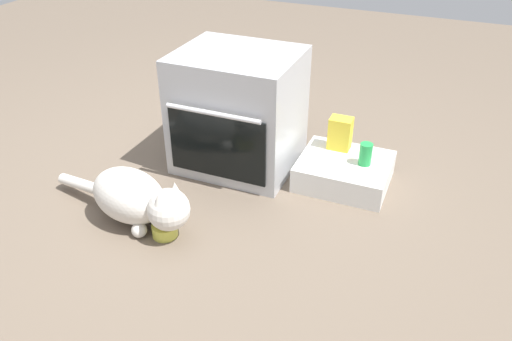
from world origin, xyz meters
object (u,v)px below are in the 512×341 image
object	(u,v)px
pantry_cabinet	(344,171)
soda_can	(366,154)
cat	(136,198)
snack_bag	(340,133)
food_bowl	(164,229)
oven	(238,111)

from	to	relation	value
pantry_cabinet	soda_can	distance (m)	0.16
pantry_cabinet	cat	world-z (taller)	cat
soda_can	cat	bearing A→B (deg)	-141.33
cat	snack_bag	distance (m)	1.14
pantry_cabinet	food_bowl	bearing A→B (deg)	-130.67
food_bowl	soda_can	distance (m)	1.09
pantry_cabinet	cat	distance (m)	1.10
oven	pantry_cabinet	bearing A→B (deg)	2.48
cat	soda_can	xyz separation A→B (m)	(0.92, 0.73, 0.05)
oven	snack_bag	world-z (taller)	oven
pantry_cabinet	snack_bag	world-z (taller)	snack_bag
oven	food_bowl	xyz separation A→B (m)	(-0.05, -0.74, -0.29)
cat	soda_can	distance (m)	1.17
oven	cat	distance (m)	0.76
oven	food_bowl	distance (m)	0.79
oven	snack_bag	xyz separation A→B (m)	(0.54, 0.14, -0.10)
food_bowl	soda_can	size ratio (longest dim) A/B	1.00
snack_bag	food_bowl	bearing A→B (deg)	-123.75
snack_bag	pantry_cabinet	bearing A→B (deg)	-60.43
pantry_cabinet	cat	size ratio (longest dim) A/B	0.56
food_bowl	oven	bearing A→B (deg)	86.20
pantry_cabinet	snack_bag	distance (m)	0.21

